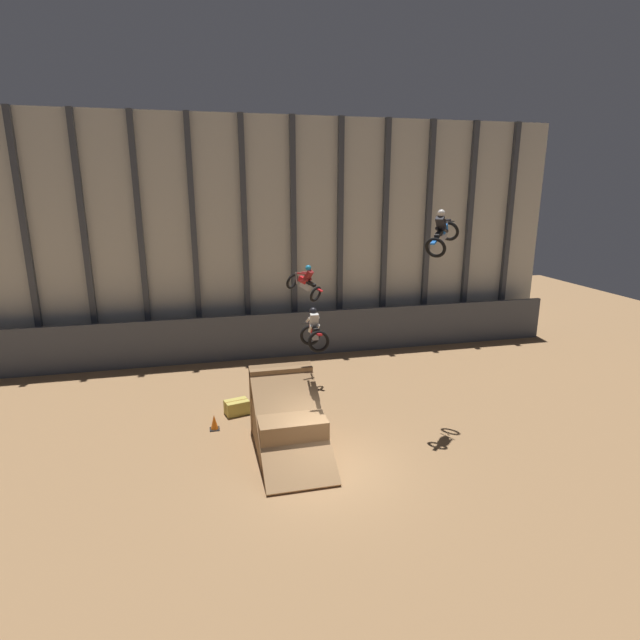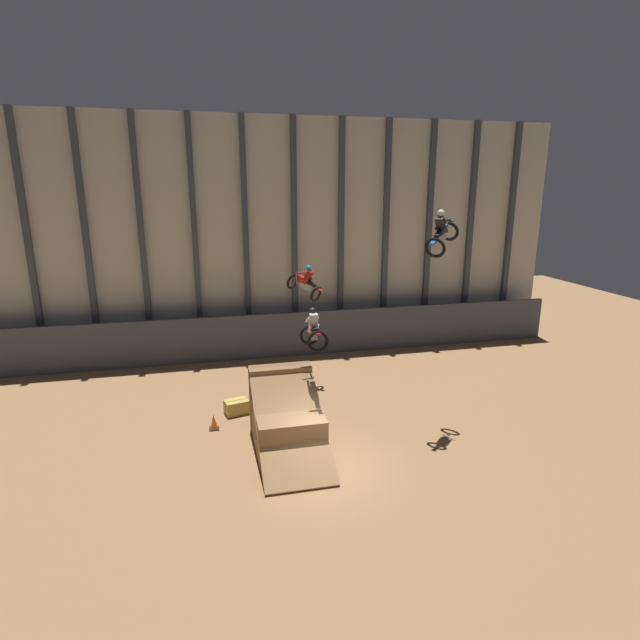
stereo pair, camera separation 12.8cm
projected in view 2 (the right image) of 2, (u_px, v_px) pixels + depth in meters
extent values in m
plane|color=#9E754C|center=(328.00, 470.00, 15.78)|extent=(60.00, 60.00, 0.00)
cube|color=beige|center=(270.00, 238.00, 26.04)|extent=(32.00, 0.12, 12.15)
cube|color=#3D424C|center=(28.00, 244.00, 23.34)|extent=(0.28, 0.28, 12.15)
cube|color=#3D424C|center=(87.00, 243.00, 23.90)|extent=(0.28, 0.28, 12.15)
cube|color=#3D424C|center=(142.00, 242.00, 24.46)|extent=(0.28, 0.28, 12.15)
cube|color=#3D424C|center=(195.00, 240.00, 25.02)|extent=(0.28, 0.28, 12.15)
cube|color=#3D424C|center=(246.00, 239.00, 25.58)|extent=(0.28, 0.28, 12.15)
cube|color=#3D424C|center=(294.00, 238.00, 26.13)|extent=(0.28, 0.28, 12.15)
cube|color=#3D424C|center=(341.00, 237.00, 26.69)|extent=(0.28, 0.28, 12.15)
cube|color=#3D424C|center=(386.00, 236.00, 27.25)|extent=(0.28, 0.28, 12.15)
cube|color=#3D424C|center=(428.00, 235.00, 27.81)|extent=(0.28, 0.28, 12.15)
cube|color=#3D424C|center=(470.00, 234.00, 28.37)|extent=(0.28, 0.28, 12.15)
cube|color=#3D424C|center=(509.00, 233.00, 28.92)|extent=(0.28, 0.28, 12.15)
cube|color=#474C56|center=(276.00, 335.00, 26.01)|extent=(31.36, 0.20, 2.35)
cube|color=#966F48|center=(287.00, 426.00, 17.11)|extent=(2.21, 3.01, 1.45)
cube|color=olive|center=(281.00, 398.00, 18.17)|extent=(2.25, 0.50, 2.41)
cube|color=#9E754C|center=(290.00, 421.00, 16.38)|extent=(2.25, 4.40, 2.59)
torus|color=black|center=(309.00, 335.00, 17.84)|extent=(0.73, 0.21, 0.74)
torus|color=black|center=(318.00, 342.00, 16.49)|extent=(0.73, 0.21, 0.74)
cube|color=#B7B7BC|center=(314.00, 335.00, 17.10)|extent=(0.18, 0.55, 0.35)
cube|color=red|center=(313.00, 329.00, 17.24)|extent=(0.20, 0.47, 0.30)
cube|color=black|center=(315.00, 330.00, 16.85)|extent=(0.16, 0.57, 0.20)
cube|color=red|center=(318.00, 334.00, 16.36)|extent=(0.14, 0.37, 0.11)
cylinder|color=#B7B7BC|center=(310.00, 329.00, 17.64)|extent=(0.06, 0.32, 0.50)
cylinder|color=black|center=(310.00, 323.00, 17.57)|extent=(0.66, 0.12, 0.04)
cube|color=silver|center=(313.00, 321.00, 17.01)|extent=(0.28, 0.27, 0.52)
sphere|color=black|center=(313.00, 311.00, 17.07)|extent=(0.26, 0.30, 0.29)
cylinder|color=silver|center=(310.00, 328.00, 17.07)|extent=(0.11, 0.38, 0.37)
cylinder|color=silver|center=(317.00, 328.00, 17.13)|extent=(0.11, 0.38, 0.37)
cylinder|color=silver|center=(307.00, 320.00, 17.20)|extent=(0.08, 0.50, 0.31)
cylinder|color=silver|center=(316.00, 319.00, 17.27)|extent=(0.08, 0.50, 0.31)
torus|color=black|center=(292.00, 281.00, 22.53)|extent=(0.77, 0.72, 0.73)
torus|color=black|center=(316.00, 294.00, 21.86)|extent=(0.77, 0.72, 0.73)
cube|color=#B7B7BC|center=(305.00, 286.00, 22.12)|extent=(0.51, 0.56, 0.42)
cube|color=red|center=(304.00, 280.00, 22.12)|extent=(0.47, 0.51, 0.36)
cube|color=black|center=(310.00, 283.00, 21.92)|extent=(0.49, 0.54, 0.28)
cube|color=red|center=(319.00, 290.00, 21.71)|extent=(0.34, 0.37, 0.16)
cylinder|color=#B7B7BC|center=(297.00, 278.00, 22.35)|extent=(0.11, 0.11, 0.55)
cylinder|color=black|center=(298.00, 274.00, 22.23)|extent=(0.62, 0.28, 0.04)
cube|color=maroon|center=(309.00, 276.00, 21.90)|extent=(0.49, 0.51, 0.51)
sphere|color=#2393CC|center=(308.00, 268.00, 21.81)|extent=(0.41, 0.42, 0.33)
cylinder|color=maroon|center=(304.00, 281.00, 21.95)|extent=(0.36, 0.40, 0.23)
cylinder|color=maroon|center=(308.00, 280.00, 22.13)|extent=(0.36, 0.40, 0.23)
cylinder|color=maroon|center=(302.00, 274.00, 21.88)|extent=(0.40, 0.45, 0.10)
cylinder|color=maroon|center=(307.00, 273.00, 22.13)|extent=(0.40, 0.45, 0.10)
torus|color=black|center=(449.00, 231.00, 17.77)|extent=(0.76, 0.76, 0.73)
torus|color=black|center=(435.00, 248.00, 16.80)|extent=(0.76, 0.76, 0.73)
cube|color=#B7B7BC|center=(441.00, 237.00, 17.19)|extent=(0.54, 0.54, 0.43)
cube|color=blue|center=(443.00, 229.00, 17.20)|extent=(0.49, 0.49, 0.37)
cube|color=black|center=(439.00, 233.00, 16.92)|extent=(0.52, 0.51, 0.30)
cube|color=blue|center=(434.00, 242.00, 16.60)|extent=(0.35, 0.35, 0.17)
cylinder|color=#B7B7BC|center=(447.00, 227.00, 17.52)|extent=(0.10, 0.10, 0.55)
cylinder|color=black|center=(446.00, 221.00, 17.37)|extent=(0.32, 0.61, 0.04)
cube|color=black|center=(440.00, 223.00, 16.91)|extent=(0.51, 0.51, 0.51)
sphere|color=silver|center=(441.00, 213.00, 16.82)|extent=(0.42, 0.42, 0.33)
cylinder|color=black|center=(438.00, 230.00, 17.15)|extent=(0.39, 0.38, 0.22)
cylinder|color=black|center=(445.00, 230.00, 17.02)|extent=(0.39, 0.38, 0.22)
cylinder|color=black|center=(438.00, 220.00, 17.15)|extent=(0.43, 0.42, 0.09)
cylinder|color=black|center=(447.00, 220.00, 16.98)|extent=(0.43, 0.42, 0.09)
cube|color=black|center=(283.00, 407.00, 20.21)|extent=(0.36, 0.36, 0.03)
cone|color=orange|center=(283.00, 401.00, 20.14)|extent=(0.28, 0.28, 0.55)
cube|color=black|center=(214.00, 429.00, 18.43)|extent=(0.36, 0.36, 0.03)
cone|color=orange|center=(214.00, 422.00, 18.35)|extent=(0.28, 0.28, 0.55)
cube|color=#CCB751|center=(237.00, 407.00, 19.63)|extent=(1.02, 0.80, 0.56)
cube|color=#996623|center=(237.00, 407.00, 19.63)|extent=(0.89, 0.26, 0.57)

